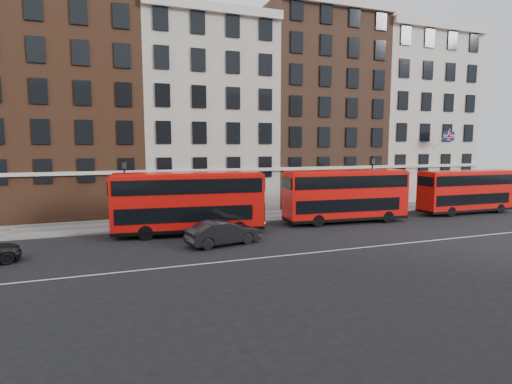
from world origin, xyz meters
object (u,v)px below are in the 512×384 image
object	(u,v)px
bus_b	(188,201)
bus_c	(345,195)
bus_d	(466,191)
traffic_light	(474,184)
car_front	(223,233)

from	to	relation	value
bus_b	bus_c	xyz separation A→B (m)	(13.24, -0.00, -0.06)
bus_d	traffic_light	distance (m)	4.87
bus_b	bus_d	size ratio (longest dim) A/B	1.12
bus_d	car_front	world-z (taller)	bus_d
bus_c	bus_d	world-z (taller)	bus_c
bus_b	traffic_light	xyz separation A→B (m)	(30.62, 2.75, 0.00)
bus_b	traffic_light	world-z (taller)	bus_b
car_front	traffic_light	bearing A→B (deg)	-89.69
bus_b	traffic_light	size ratio (longest dim) A/B	3.37
bus_d	traffic_light	bearing A→B (deg)	35.66
bus_d	car_front	xyz separation A→B (m)	(-25.04, -3.83, -1.40)
car_front	traffic_light	size ratio (longest dim) A/B	1.50
car_front	bus_d	bearing A→B (deg)	-93.75
bus_c	bus_d	size ratio (longest dim) A/B	1.09
bus_d	car_front	size ratio (longest dim) A/B	2.01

